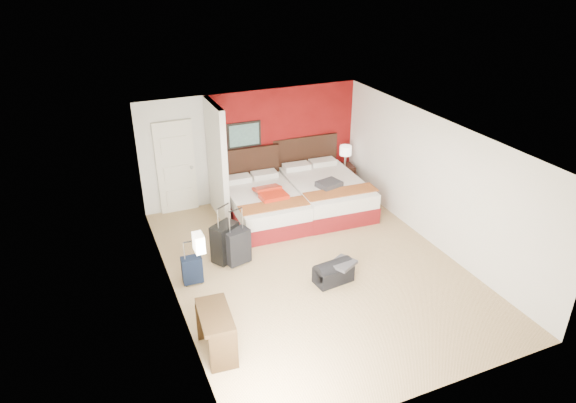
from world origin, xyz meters
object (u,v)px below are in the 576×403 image
red_suitcase_open (270,193)px  duffel_bag (333,273)px  bed_right (326,194)px  nightstand (344,177)px  table_lamp (345,156)px  suitcase_black (225,244)px  suitcase_navy (192,271)px  desk (216,333)px  suitcase_charcoal (237,248)px  bed_left (265,207)px

red_suitcase_open → duffel_bag: red_suitcase_open is taller
bed_right → duffel_bag: size_ratio=3.30×
red_suitcase_open → nightstand: bearing=20.0°
bed_right → table_lamp: table_lamp is taller
red_suitcase_open → bed_right: bearing=2.9°
table_lamp → suitcase_black: 4.12m
suitcase_navy → desk: 1.85m
nightstand → suitcase_navy: size_ratio=1.21×
bed_right → suitcase_charcoal: bearing=-148.2°
suitcase_black → suitcase_navy: (-0.73, -0.45, -0.13)m
nightstand → duffel_bag: bearing=-113.5°
nightstand → red_suitcase_open: bearing=-151.0°
suitcase_black → suitcase_navy: bearing=180.0°
suitcase_black → desk: 2.43m
suitcase_charcoal → red_suitcase_open: bearing=33.4°
bed_left → bed_right: size_ratio=0.93×
red_suitcase_open → nightstand: size_ratio=1.33×
duffel_bag → bed_left: bearing=89.8°
bed_left → nightstand: size_ratio=3.51×
bed_right → suitcase_black: (-2.70, -1.23, 0.04)m
bed_left → table_lamp: (2.34, 0.76, 0.52)m
bed_right → duffel_bag: bed_right is taller
red_suitcase_open → table_lamp: 2.41m
bed_right → table_lamp: 1.27m
suitcase_charcoal → duffel_bag: size_ratio=1.00×
suitcase_black → nightstand: bearing=-2.4°
nightstand → table_lamp: (0.00, 0.00, 0.54)m
nightstand → duffel_bag: size_ratio=0.87×
bed_left → suitcase_navy: (-1.97, -1.68, -0.07)m
red_suitcase_open → desk: size_ratio=0.89×
bed_right → red_suitcase_open: bearing=-172.9°
suitcase_charcoal → suitcase_navy: 0.96m
bed_right → nightstand: (0.88, 0.77, -0.04)m
desk → red_suitcase_open: bearing=62.8°
table_lamp → suitcase_charcoal: table_lamp is taller
bed_left → duffel_bag: size_ratio=3.07×
bed_left → suitcase_black: size_ratio=2.77×
bed_left → suitcase_navy: 2.59m
suitcase_charcoal → bed_left: bearing=38.1°
nightstand → suitcase_black: 4.10m
nightstand → desk: bearing=-127.8°
suitcase_charcoal → suitcase_navy: bearing=-177.0°
suitcase_black → duffel_bag: bearing=-73.6°
suitcase_navy → suitcase_black: bearing=34.3°
nightstand → duffel_bag: 3.95m
red_suitcase_open → suitcase_charcoal: (-1.16, -1.29, -0.33)m
bed_left → suitcase_black: (-1.24, -1.23, 0.06)m
desk → bed_left: bearing=64.7°
bed_left → red_suitcase_open: size_ratio=2.65×
duffel_bag → desk: desk is taller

